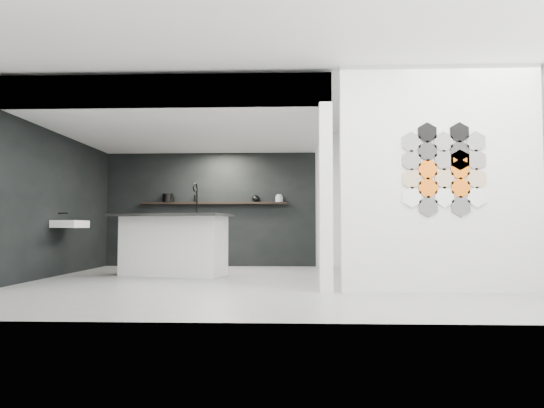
{
  "coord_description": "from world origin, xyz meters",
  "views": [
    {
      "loc": [
        0.38,
        -7.03,
        0.78
      ],
      "look_at": [
        0.1,
        0.3,
        1.15
      ],
      "focal_mm": 32.0,
      "sensor_mm": 36.0,
      "label": 1
    }
  ],
  "objects_px": {
    "glass_vase": "(279,198)",
    "bottle_dark": "(195,199)",
    "kettle": "(256,199)",
    "utensil_cup": "(172,199)",
    "stockpot": "(168,198)",
    "glass_bowl": "(279,199)",
    "kitchen_island": "(173,244)",
    "partition_panel": "(440,178)",
    "wall_basin": "(70,224)"
  },
  "relations": [
    {
      "from": "glass_vase",
      "to": "bottle_dark",
      "type": "distance_m",
      "value": 1.73
    },
    {
      "from": "kettle",
      "to": "utensil_cup",
      "type": "height_order",
      "value": "kettle"
    },
    {
      "from": "glass_vase",
      "to": "utensil_cup",
      "type": "relative_size",
      "value": 1.36
    },
    {
      "from": "stockpot",
      "to": "utensil_cup",
      "type": "bearing_deg",
      "value": 0.0
    },
    {
      "from": "stockpot",
      "to": "bottle_dark",
      "type": "xyz_separation_m",
      "value": [
        0.57,
        0.0,
        -0.01
      ]
    },
    {
      "from": "glass_vase",
      "to": "bottle_dark",
      "type": "height_order",
      "value": "glass_vase"
    },
    {
      "from": "stockpot",
      "to": "glass_bowl",
      "type": "xyz_separation_m",
      "value": [
        2.3,
        0.0,
        -0.03
      ]
    },
    {
      "from": "kitchen_island",
      "to": "stockpot",
      "type": "distance_m",
      "value": 2.2
    },
    {
      "from": "stockpot",
      "to": "utensil_cup",
      "type": "xyz_separation_m",
      "value": [
        0.09,
        0.0,
        -0.03
      ]
    },
    {
      "from": "kettle",
      "to": "glass_bowl",
      "type": "bearing_deg",
      "value": -16.96
    },
    {
      "from": "partition_panel",
      "to": "glass_vase",
      "type": "xyz_separation_m",
      "value": [
        -2.08,
        3.87,
        -0.0
      ]
    },
    {
      "from": "kettle",
      "to": "bottle_dark",
      "type": "bearing_deg",
      "value": 163.04
    },
    {
      "from": "utensil_cup",
      "to": "partition_panel",
      "type": "bearing_deg",
      "value": -42.03
    },
    {
      "from": "partition_panel",
      "to": "kettle",
      "type": "height_order",
      "value": "partition_panel"
    },
    {
      "from": "partition_panel",
      "to": "wall_basin",
      "type": "xyz_separation_m",
      "value": [
        -5.46,
        1.8,
        -0.55
      ]
    },
    {
      "from": "kettle",
      "to": "kitchen_island",
      "type": "bearing_deg",
      "value": -139.46
    },
    {
      "from": "kettle",
      "to": "glass_vase",
      "type": "distance_m",
      "value": 0.48
    },
    {
      "from": "stockpot",
      "to": "glass_bowl",
      "type": "distance_m",
      "value": 2.3
    },
    {
      "from": "glass_bowl",
      "to": "bottle_dark",
      "type": "distance_m",
      "value": 1.73
    },
    {
      "from": "wall_basin",
      "to": "kitchen_island",
      "type": "xyz_separation_m",
      "value": [
        1.68,
        0.14,
        -0.33
      ]
    },
    {
      "from": "wall_basin",
      "to": "kettle",
      "type": "xyz_separation_m",
      "value": [
        2.91,
        2.07,
        0.54
      ]
    },
    {
      "from": "partition_panel",
      "to": "stockpot",
      "type": "height_order",
      "value": "partition_panel"
    },
    {
      "from": "glass_vase",
      "to": "utensil_cup",
      "type": "xyz_separation_m",
      "value": [
        -2.21,
        0.0,
        -0.02
      ]
    },
    {
      "from": "kitchen_island",
      "to": "stockpot",
      "type": "relative_size",
      "value": 9.76
    },
    {
      "from": "kitchen_island",
      "to": "glass_bowl",
      "type": "relative_size",
      "value": 13.31
    },
    {
      "from": "stockpot",
      "to": "glass_bowl",
      "type": "relative_size",
      "value": 1.36
    },
    {
      "from": "kitchen_island",
      "to": "bottle_dark",
      "type": "distance_m",
      "value": 2.12
    },
    {
      "from": "kettle",
      "to": "bottle_dark",
      "type": "height_order",
      "value": "bottle_dark"
    },
    {
      "from": "partition_panel",
      "to": "kettle",
      "type": "bearing_deg",
      "value": 123.47
    },
    {
      "from": "wall_basin",
      "to": "kettle",
      "type": "bearing_deg",
      "value": 35.36
    },
    {
      "from": "stockpot",
      "to": "bottle_dark",
      "type": "relative_size",
      "value": 1.41
    },
    {
      "from": "wall_basin",
      "to": "utensil_cup",
      "type": "relative_size",
      "value": 5.29
    },
    {
      "from": "partition_panel",
      "to": "kitchen_island",
      "type": "relative_size",
      "value": 1.35
    },
    {
      "from": "partition_panel",
      "to": "kettle",
      "type": "relative_size",
      "value": 17.23
    },
    {
      "from": "partition_panel",
      "to": "glass_vase",
      "type": "bearing_deg",
      "value": 118.23
    },
    {
      "from": "glass_vase",
      "to": "bottle_dark",
      "type": "xyz_separation_m",
      "value": [
        -1.73,
        0.0,
        -0.0
      ]
    },
    {
      "from": "glass_bowl",
      "to": "bottle_dark",
      "type": "height_order",
      "value": "bottle_dark"
    },
    {
      "from": "bottle_dark",
      "to": "utensil_cup",
      "type": "distance_m",
      "value": 0.48
    },
    {
      "from": "glass_bowl",
      "to": "kitchen_island",
      "type": "bearing_deg",
      "value": -131.53
    },
    {
      "from": "glass_bowl",
      "to": "utensil_cup",
      "type": "distance_m",
      "value": 2.21
    },
    {
      "from": "glass_vase",
      "to": "utensil_cup",
      "type": "height_order",
      "value": "glass_vase"
    },
    {
      "from": "kitchen_island",
      "to": "kettle",
      "type": "relative_size",
      "value": 12.74
    },
    {
      "from": "glass_vase",
      "to": "glass_bowl",
      "type": "bearing_deg",
      "value": 0.0
    },
    {
      "from": "wall_basin",
      "to": "glass_bowl",
      "type": "xyz_separation_m",
      "value": [
        3.39,
        2.07,
        0.53
      ]
    },
    {
      "from": "kitchen_island",
      "to": "bottle_dark",
      "type": "bearing_deg",
      "value": 104.78
    },
    {
      "from": "kitchen_island",
      "to": "utensil_cup",
      "type": "height_order",
      "value": "kitchen_island"
    },
    {
      "from": "glass_bowl",
      "to": "partition_panel",
      "type": "bearing_deg",
      "value": -61.77
    },
    {
      "from": "glass_bowl",
      "to": "glass_vase",
      "type": "distance_m",
      "value": 0.02
    },
    {
      "from": "wall_basin",
      "to": "stockpot",
      "type": "distance_m",
      "value": 2.4
    },
    {
      "from": "wall_basin",
      "to": "bottle_dark",
      "type": "distance_m",
      "value": 2.7
    }
  ]
}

